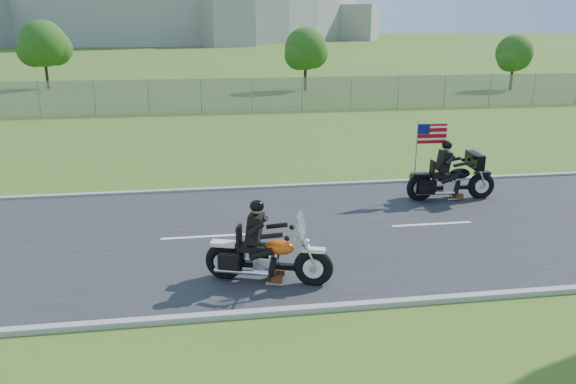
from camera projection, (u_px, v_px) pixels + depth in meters
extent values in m
plane|color=#385D1D|center=(284.00, 234.00, 14.41)|extent=(420.00, 420.00, 0.00)
cube|color=#28282B|center=(284.00, 233.00, 14.41)|extent=(120.00, 8.00, 0.04)
cube|color=#9E9B93|center=(266.00, 187.00, 18.22)|extent=(120.00, 0.18, 0.12)
cube|color=#9E9B93|center=(314.00, 309.00, 10.57)|extent=(120.00, 0.18, 0.12)
cube|color=gray|center=(148.00, 97.00, 32.30)|extent=(60.00, 0.03, 2.00)
cylinder|color=#A3A099|center=(138.00, 3.00, 169.25)|extent=(130.00, 130.00, 20.00)
cylinder|color=#382316|center=(305.00, 74.00, 43.25)|extent=(0.22, 0.22, 2.52)
sphere|color=#1E5215|center=(305.00, 49.00, 42.69)|extent=(3.20, 3.20, 3.20)
sphere|color=#1E5215|center=(312.00, 53.00, 43.34)|extent=(2.40, 2.40, 2.40)
sphere|color=#1E5215|center=(299.00, 55.00, 42.37)|extent=(2.24, 2.24, 2.24)
cylinder|color=#382316|center=(46.00, 71.00, 44.13)|extent=(0.22, 0.22, 2.80)
sphere|color=#1E5215|center=(43.00, 43.00, 43.51)|extent=(3.60, 3.60, 3.60)
sphere|color=#1E5215|center=(55.00, 48.00, 44.24)|extent=(2.70, 2.70, 2.70)
sphere|color=#1E5215|center=(34.00, 50.00, 43.14)|extent=(2.52, 2.52, 2.52)
cylinder|color=#382316|center=(512.00, 75.00, 43.69)|extent=(0.22, 0.22, 2.24)
sphere|color=#1E5215|center=(514.00, 53.00, 43.19)|extent=(2.80, 2.80, 2.80)
sphere|color=#1E5215|center=(518.00, 57.00, 43.76)|extent=(2.10, 2.10, 2.10)
sphere|color=#1E5215|center=(510.00, 59.00, 42.91)|extent=(1.96, 1.96, 1.96)
torus|color=black|center=(313.00, 267.00, 11.47)|extent=(0.84, 0.45, 0.82)
torus|color=black|center=(224.00, 261.00, 11.77)|extent=(0.84, 0.45, 0.82)
ellipsoid|color=#E55410|center=(280.00, 247.00, 11.46)|extent=(0.70, 0.53, 0.31)
cube|color=black|center=(252.00, 247.00, 11.57)|extent=(0.68, 0.51, 0.13)
cube|color=black|center=(255.00, 228.00, 11.43)|extent=(0.39, 0.50, 0.61)
sphere|color=black|center=(257.00, 206.00, 11.28)|extent=(0.38, 0.38, 0.30)
cube|color=silver|center=(301.00, 224.00, 11.24)|extent=(0.20, 0.50, 0.44)
torus|color=black|center=(481.00, 186.00, 17.09)|extent=(0.84, 0.23, 0.84)
torus|color=black|center=(420.00, 188.00, 16.88)|extent=(0.84, 0.23, 0.84)
ellipsoid|color=black|center=(460.00, 173.00, 16.89)|extent=(0.65, 0.38, 0.32)
cube|color=black|center=(441.00, 175.00, 16.84)|extent=(0.63, 0.36, 0.14)
cube|color=black|center=(444.00, 161.00, 16.72)|extent=(0.29, 0.46, 0.62)
sphere|color=black|center=(447.00, 145.00, 16.58)|extent=(0.32, 0.32, 0.31)
cube|color=black|center=(475.00, 160.00, 16.83)|extent=(0.28, 0.91, 0.45)
cube|color=#B70C11|center=(432.00, 134.00, 16.66)|extent=(0.91, 0.05, 0.59)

